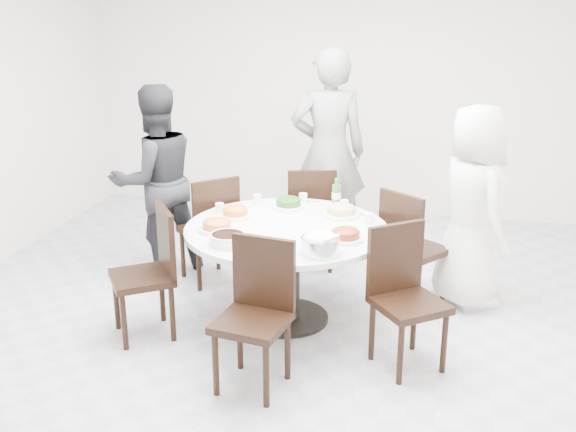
% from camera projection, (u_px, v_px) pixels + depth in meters
% --- Properties ---
extents(floor, '(6.00, 6.00, 0.01)m').
position_uv_depth(floor, '(300.00, 329.00, 5.03)').
color(floor, '#B3B2B8').
rests_on(floor, ground).
extents(wall_back, '(6.00, 0.01, 2.80)m').
position_uv_depth(wall_back, '(355.00, 88.00, 7.37)').
color(wall_back, white).
rests_on(wall_back, ground).
extents(wall_front, '(6.00, 0.01, 2.80)m').
position_uv_depth(wall_front, '(80.00, 376.00, 1.81)').
color(wall_front, white).
rests_on(wall_front, ground).
extents(dining_table, '(1.50, 1.50, 0.75)m').
position_uv_depth(dining_table, '(287.00, 274.00, 5.06)').
color(dining_table, white).
rests_on(dining_table, floor).
extents(chair_ne, '(0.59, 0.59, 0.95)m').
position_uv_depth(chair_ne, '(415.00, 247.00, 5.32)').
color(chair_ne, black).
rests_on(chair_ne, floor).
extents(chair_n, '(0.51, 0.51, 0.95)m').
position_uv_depth(chair_n, '(310.00, 217.00, 6.05)').
color(chair_n, black).
rests_on(chair_n, floor).
extents(chair_nw, '(0.59, 0.59, 0.95)m').
position_uv_depth(chair_nw, '(208.00, 228.00, 5.75)').
color(chair_nw, black).
rests_on(chair_nw, floor).
extents(chair_sw, '(0.58, 0.58, 0.95)m').
position_uv_depth(chair_sw, '(141.00, 275.00, 4.80)').
color(chair_sw, black).
rests_on(chair_sw, floor).
extents(chair_s, '(0.48, 0.48, 0.95)m').
position_uv_depth(chair_s, '(252.00, 319.00, 4.14)').
color(chair_s, black).
rests_on(chair_s, floor).
extents(chair_se, '(0.59, 0.59, 0.95)m').
position_uv_depth(chair_se, '(410.00, 301.00, 4.38)').
color(chair_se, black).
rests_on(chair_se, floor).
extents(diner_right, '(0.82, 0.93, 1.60)m').
position_uv_depth(diner_right, '(472.00, 207.00, 5.24)').
color(diner_right, white).
rests_on(diner_right, floor).
extents(diner_middle, '(0.80, 0.63, 1.94)m').
position_uv_depth(diner_middle, '(328.00, 153.00, 6.29)').
color(diner_middle, black).
rests_on(diner_middle, floor).
extents(diner_left, '(1.02, 1.01, 1.67)m').
position_uv_depth(diner_left, '(156.00, 181.00, 5.86)').
color(diner_left, black).
rests_on(diner_left, floor).
extents(dish_greens, '(0.26, 0.26, 0.07)m').
position_uv_depth(dish_greens, '(288.00, 204.00, 5.37)').
color(dish_greens, white).
rests_on(dish_greens, dining_table).
extents(dish_pale, '(0.28, 0.28, 0.08)m').
position_uv_depth(dish_pale, '(341.00, 211.00, 5.18)').
color(dish_pale, white).
rests_on(dish_pale, dining_table).
extents(dish_orange, '(0.24, 0.24, 0.07)m').
position_uv_depth(dish_orange, '(235.00, 213.00, 5.15)').
color(dish_orange, white).
rests_on(dish_orange, dining_table).
extents(dish_redbrown, '(0.25, 0.25, 0.06)m').
position_uv_depth(dish_redbrown, '(346.00, 236.00, 4.66)').
color(dish_redbrown, white).
rests_on(dish_redbrown, dining_table).
extents(dish_tofu, '(0.26, 0.26, 0.07)m').
position_uv_depth(dish_tofu, '(217.00, 227.00, 4.85)').
color(dish_tofu, white).
rests_on(dish_tofu, dining_table).
extents(rice_bowl, '(0.26, 0.26, 0.11)m').
position_uv_depth(rice_bowl, '(320.00, 246.00, 4.42)').
color(rice_bowl, silver).
rests_on(rice_bowl, dining_table).
extents(soup_bowl, '(0.25, 0.25, 0.08)m').
position_uv_depth(soup_bowl, '(228.00, 239.00, 4.59)').
color(soup_bowl, white).
rests_on(soup_bowl, dining_table).
extents(beverage_bottle, '(0.07, 0.07, 0.24)m').
position_uv_depth(beverage_bottle, '(336.00, 193.00, 5.35)').
color(beverage_bottle, '#2B6A2A').
rests_on(beverage_bottle, dining_table).
extents(tea_cups, '(0.07, 0.07, 0.08)m').
position_uv_depth(tea_cups, '(302.00, 198.00, 5.51)').
color(tea_cups, white).
rests_on(tea_cups, dining_table).
extents(chopsticks, '(0.24, 0.04, 0.01)m').
position_uv_depth(chopsticks, '(305.00, 200.00, 5.57)').
color(chopsticks, tan).
rests_on(chopsticks, dining_table).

